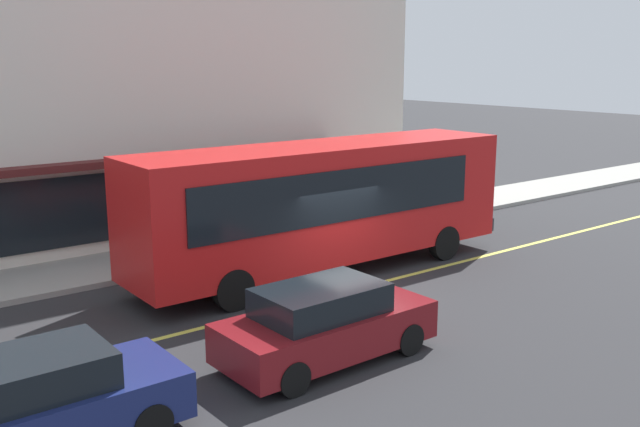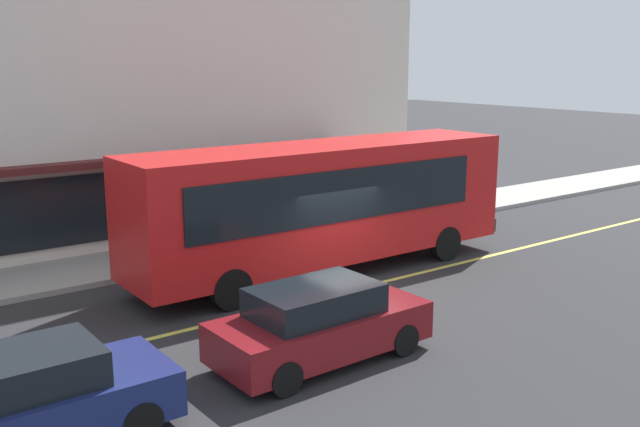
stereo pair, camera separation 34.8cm
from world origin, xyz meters
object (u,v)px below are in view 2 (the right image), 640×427
object	(u,v)px
car_navy	(25,402)
pedestrian_mid_block	(288,198)
car_maroon	(319,324)
pedestrian_by_curb	(472,176)
bus	(325,201)

from	to	relation	value
car_navy	pedestrian_mid_block	distance (m)	14.31
car_maroon	pedestrian_mid_block	size ratio (longest dim) A/B	2.77
car_navy	pedestrian_by_curb	size ratio (longest dim) A/B	2.52
pedestrian_mid_block	car_navy	bearing A→B (deg)	-139.88
car_maroon	pedestrian_by_curb	world-z (taller)	pedestrian_by_curb
car_maroon	pedestrian_mid_block	bearing A→B (deg)	59.13
bus	car_maroon	bearing A→B (deg)	-128.03
car_maroon	car_navy	bearing A→B (deg)	179.47
bus	pedestrian_mid_block	xyz separation A→B (m)	(1.94, 4.67, -0.91)
car_maroon	pedestrian_by_curb	bearing A→B (deg)	31.37
car_maroon	pedestrian_mid_block	world-z (taller)	pedestrian_mid_block
bus	car_maroon	xyz separation A→B (m)	(-3.60, -4.60, -1.24)
car_navy	pedestrian_mid_block	size ratio (longest dim) A/B	2.76
car_maroon	car_navy	distance (m)	5.40
bus	pedestrian_mid_block	distance (m)	5.14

